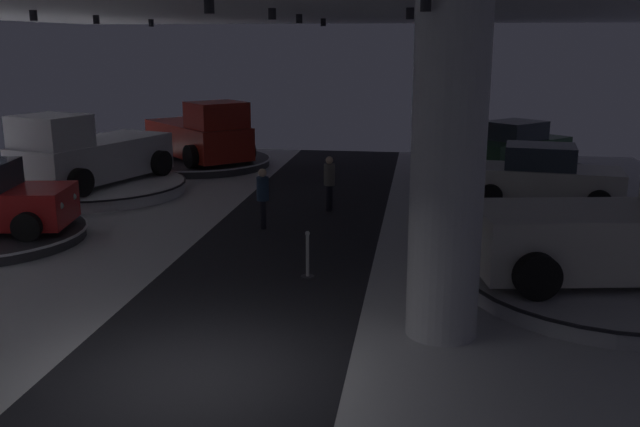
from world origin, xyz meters
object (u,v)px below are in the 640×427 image
at_px(visitor_walking_far, 329,180).
at_px(display_platform_mid_right, 609,284).
at_px(pickup_truck_far_left, 87,155).
at_px(display_car_far_right, 543,178).
at_px(pickup_truck_mid_right, 631,230).
at_px(display_car_deep_right, 516,147).
at_px(visitor_walking_near, 263,195).
at_px(pickup_truck_deep_left, 201,135).
at_px(display_platform_deep_left, 198,161).
at_px(display_platform_far_right, 542,207).
at_px(column_right, 448,173).
at_px(display_platform_deep_right, 515,171).
at_px(display_platform_far_left, 97,187).

bearing_deg(visitor_walking_far, display_platform_mid_right, -43.59).
bearing_deg(pickup_truck_far_left, display_car_far_right, -0.71).
bearing_deg(pickup_truck_mid_right, display_car_deep_right, 93.15).
xyz_separation_m(pickup_truck_mid_right, visitor_walking_near, (-8.09, 3.75, -0.37)).
distance_m(pickup_truck_far_left, display_car_far_right, 13.88).
bearing_deg(display_platform_mid_right, pickup_truck_far_left, 153.89).
xyz_separation_m(pickup_truck_deep_left, pickup_truck_mid_right, (12.50, -12.37, 0.03)).
height_order(display_platform_deep_left, display_car_far_right, display_car_far_right).
bearing_deg(display_car_far_right, display_platform_far_right, -7.69).
height_order(pickup_truck_far_left, pickup_truck_deep_left, pickup_truck_far_left).
xyz_separation_m(pickup_truck_mid_right, display_car_far_right, (-0.58, 6.70, -0.28)).
bearing_deg(display_platform_far_right, display_platform_deep_left, 154.11).
xyz_separation_m(pickup_truck_far_left, pickup_truck_mid_right, (14.46, -6.88, -0.03)).
relative_size(display_car_deep_right, display_platform_deep_left, 0.75).
height_order(column_right, display_platform_mid_right, column_right).
bearing_deg(pickup_truck_far_left, display_platform_deep_left, 73.13).
bearing_deg(visitor_walking_near, pickup_truck_deep_left, 117.07).
xyz_separation_m(pickup_truck_deep_left, display_platform_far_right, (11.95, -5.67, -1.12)).
height_order(column_right, pickup_truck_mid_right, column_right).
xyz_separation_m(column_right, display_platform_mid_right, (3.29, 2.42, -2.56)).
bearing_deg(display_car_far_right, pickup_truck_mid_right, -85.05).
distance_m(display_car_deep_right, visitor_walking_near, 11.26).
xyz_separation_m(display_platform_mid_right, pickup_truck_mid_right, (0.32, 0.06, 1.09)).
bearing_deg(visitor_walking_far, display_platform_far_right, 6.94).
bearing_deg(display_platform_deep_left, pickup_truck_mid_right, -44.74).
relative_size(display_platform_deep_right, pickup_truck_mid_right, 1.06).
bearing_deg(display_platform_far_right, pickup_truck_far_left, 179.27).
height_order(pickup_truck_deep_left, pickup_truck_mid_right, pickup_truck_mid_right).
bearing_deg(pickup_truck_far_left, visitor_walking_far, -6.69).
xyz_separation_m(display_car_deep_right, visitor_walking_far, (-5.96, -6.26, -0.15)).
bearing_deg(visitor_walking_far, pickup_truck_mid_right, -41.92).
height_order(display_car_deep_right, display_platform_deep_left, display_car_deep_right).
bearing_deg(pickup_truck_far_left, display_platform_deep_right, 21.22).
distance_m(column_right, display_platform_deep_left, 17.81).
height_order(display_platform_deep_right, pickup_truck_deep_left, pickup_truck_deep_left).
xyz_separation_m(column_right, display_platform_deep_left, (-9.11, 15.08, -2.58)).
bearing_deg(display_platform_mid_right, column_right, -143.65).
relative_size(display_platform_far_right, display_car_far_right, 1.05).
height_order(visitor_walking_near, visitor_walking_far, same).
bearing_deg(display_car_far_right, display_platform_deep_right, 90.72).
bearing_deg(display_platform_mid_right, display_car_deep_right, 91.66).
bearing_deg(pickup_truck_deep_left, pickup_truck_far_left, -109.62).
bearing_deg(pickup_truck_deep_left, column_right, -59.10).
bearing_deg(display_platform_far_right, pickup_truck_mid_right, -85.30).
bearing_deg(column_right, pickup_truck_deep_left, 120.90).
distance_m(pickup_truck_far_left, display_platform_deep_right, 14.86).
xyz_separation_m(display_platform_far_left, display_platform_far_right, (13.81, -0.48, -0.08)).
xyz_separation_m(pickup_truck_mid_right, display_platform_far_right, (-0.55, 6.70, -1.15)).
distance_m(display_car_deep_right, display_car_far_right, 5.51).
bearing_deg(pickup_truck_deep_left, visitor_walking_near, -62.93).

